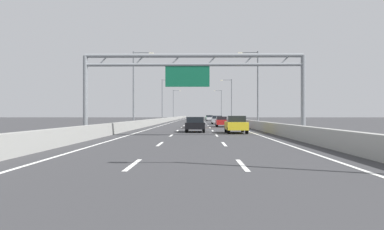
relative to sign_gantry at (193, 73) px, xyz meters
name	(u,v)px	position (x,y,z in m)	size (l,w,h in m)	color
ground_plane	(197,121)	(0.06, 70.42, -4.87)	(260.00, 260.00, 0.00)	#38383A
lane_dash_left_1	(133,165)	(-1.74, -17.08, -4.87)	(0.16, 3.00, 0.01)	white
lane_dash_left_2	(160,144)	(-1.74, -8.08, -4.87)	(0.16, 3.00, 0.01)	white
lane_dash_left_3	(171,135)	(-1.74, 0.92, -4.87)	(0.16, 3.00, 0.01)	white
lane_dash_left_4	(177,131)	(-1.74, 9.92, -4.87)	(0.16, 3.00, 0.01)	white
lane_dash_left_5	(181,128)	(-1.74, 18.92, -4.87)	(0.16, 3.00, 0.01)	white
lane_dash_left_6	(184,126)	(-1.74, 27.92, -4.87)	(0.16, 3.00, 0.01)	white
lane_dash_left_7	(186,124)	(-1.74, 36.92, -4.87)	(0.16, 3.00, 0.01)	white
lane_dash_left_8	(187,123)	(-1.74, 45.92, -4.87)	(0.16, 3.00, 0.01)	white
lane_dash_left_9	(189,122)	(-1.74, 54.92, -4.87)	(0.16, 3.00, 0.01)	white
lane_dash_left_10	(190,121)	(-1.74, 63.92, -4.87)	(0.16, 3.00, 0.01)	white
lane_dash_left_11	(190,121)	(-1.74, 72.92, -4.87)	(0.16, 3.00, 0.01)	white
lane_dash_left_12	(191,120)	(-1.74, 81.92, -4.87)	(0.16, 3.00, 0.01)	white
lane_dash_left_13	(192,120)	(-1.74, 90.92, -4.87)	(0.16, 3.00, 0.01)	white
lane_dash_left_14	(192,119)	(-1.74, 99.92, -4.87)	(0.16, 3.00, 0.01)	white
lane_dash_left_15	(192,119)	(-1.74, 108.92, -4.87)	(0.16, 3.00, 0.01)	white
lane_dash_left_16	(193,119)	(-1.74, 117.92, -4.87)	(0.16, 3.00, 0.01)	white
lane_dash_left_17	(193,119)	(-1.74, 126.92, -4.87)	(0.16, 3.00, 0.01)	white
lane_dash_right_1	(242,165)	(1.86, -17.08, -4.87)	(0.16, 3.00, 0.01)	white
lane_dash_right_2	(224,144)	(1.86, -8.08, -4.87)	(0.16, 3.00, 0.01)	white
lane_dash_right_3	(217,135)	(1.86, 0.92, -4.87)	(0.16, 3.00, 0.01)	white
lane_dash_right_4	(213,131)	(1.86, 9.92, -4.87)	(0.16, 3.00, 0.01)	white
lane_dash_right_5	(210,128)	(1.86, 18.92, -4.87)	(0.16, 3.00, 0.01)	white
lane_dash_right_6	(208,126)	(1.86, 27.92, -4.87)	(0.16, 3.00, 0.01)	white
lane_dash_right_7	(207,124)	(1.86, 36.92, -4.87)	(0.16, 3.00, 0.01)	white
lane_dash_right_8	(206,123)	(1.86, 45.92, -4.87)	(0.16, 3.00, 0.01)	white
lane_dash_right_9	(205,122)	(1.86, 54.92, -4.87)	(0.16, 3.00, 0.01)	white
lane_dash_right_10	(204,121)	(1.86, 63.92, -4.87)	(0.16, 3.00, 0.01)	white
lane_dash_right_11	(204,121)	(1.86, 72.92, -4.87)	(0.16, 3.00, 0.01)	white
lane_dash_right_12	(203,120)	(1.86, 81.92, -4.87)	(0.16, 3.00, 0.01)	white
lane_dash_right_13	(203,120)	(1.86, 90.92, -4.87)	(0.16, 3.00, 0.01)	white
lane_dash_right_14	(203,119)	(1.86, 99.92, -4.87)	(0.16, 3.00, 0.01)	white
lane_dash_right_15	(203,119)	(1.86, 108.92, -4.87)	(0.16, 3.00, 0.01)	white
lane_dash_right_16	(202,119)	(1.86, 117.92, -4.87)	(0.16, 3.00, 0.01)	white
lane_dash_right_17	(202,119)	(1.86, 126.92, -4.87)	(0.16, 3.00, 0.01)	white
edge_line_left	(174,122)	(-5.19, 58.42, -4.87)	(0.16, 176.00, 0.01)	white
edge_line_right	(220,122)	(5.31, 58.42, -4.87)	(0.16, 176.00, 0.01)	white
barrier_left	(173,119)	(-6.84, 80.42, -4.40)	(0.45, 220.00, 0.95)	#9E9E99
barrier_right	(222,119)	(6.96, 80.42, -4.40)	(0.45, 220.00, 0.95)	#9E9E99
sign_gantry	(193,73)	(0.00, 0.00, 0.00)	(17.12, 0.36, 6.36)	gray
streetlamp_left_mid	(135,84)	(-7.40, 18.19, 0.53)	(2.58, 0.28, 9.50)	slate
streetlamp_right_mid	(256,84)	(7.53, 18.19, 0.53)	(2.58, 0.28, 9.50)	slate
streetlamp_left_far	(163,98)	(-7.40, 56.25, 0.53)	(2.58, 0.28, 9.50)	slate
streetlamp_right_far	(231,98)	(7.53, 56.25, 0.53)	(2.58, 0.28, 9.50)	slate
streetlamp_left_distant	(174,103)	(-7.40, 94.30, 0.53)	(2.58, 0.28, 9.50)	slate
streetlamp_right_distant	(221,103)	(7.53, 94.30, 0.53)	(2.58, 0.28, 9.50)	slate
red_car	(222,121)	(3.65, 22.78, -4.14)	(1.72, 4.33, 1.40)	red
yellow_car	(236,124)	(3.78, 5.03, -4.09)	(1.78, 4.41, 1.55)	yellow
white_car	(210,118)	(3.42, 73.78, -4.13)	(1.81, 4.25, 1.47)	silver
black_car	(195,124)	(0.11, 7.05, -4.13)	(1.81, 4.31, 1.44)	black
silver_car	(217,120)	(3.66, 37.94, -4.12)	(1.89, 4.67, 1.46)	#A8ADB2
green_car	(209,117)	(3.50, 89.13, -4.10)	(1.77, 4.18, 1.49)	#1E7A38
orange_car	(196,122)	(0.10, 18.22, -4.15)	(1.89, 4.22, 1.38)	orange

